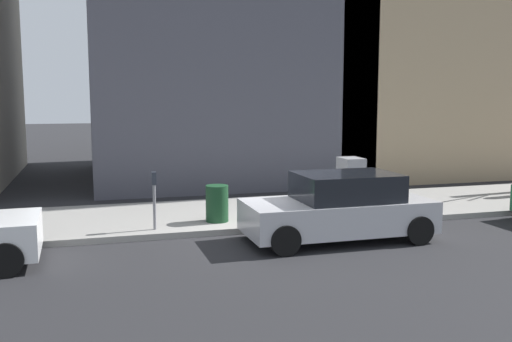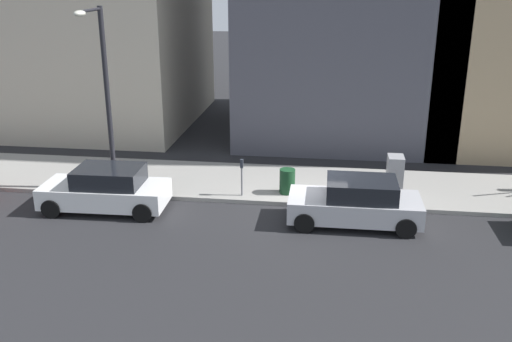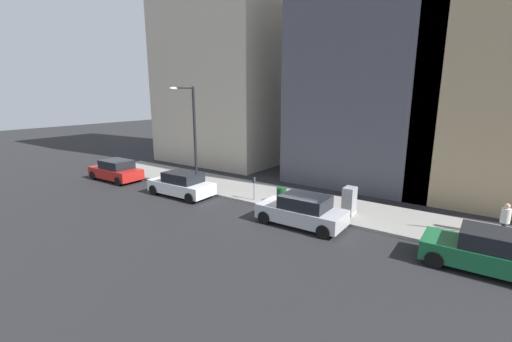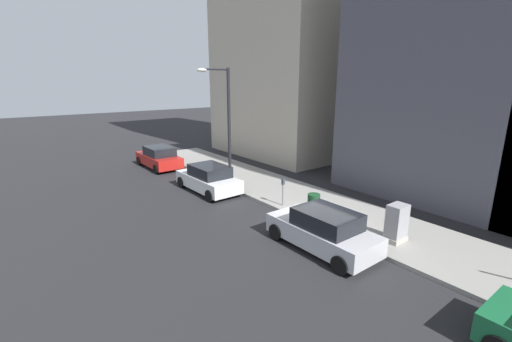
% 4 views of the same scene
% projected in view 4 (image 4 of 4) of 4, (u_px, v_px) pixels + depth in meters
% --- Properties ---
extents(ground_plane, '(120.00, 120.00, 0.00)m').
position_uv_depth(ground_plane, '(314.00, 228.00, 14.37)').
color(ground_plane, '#232326').
extents(sidewalk, '(4.00, 36.00, 0.15)m').
position_uv_depth(sidewalk, '(345.00, 215.00, 15.52)').
color(sidewalk, gray).
rests_on(sidewalk, ground).
extents(parked_car_silver, '(1.94, 4.21, 1.52)m').
position_uv_depth(parked_car_silver, '(323.00, 230.00, 12.39)').
color(parked_car_silver, '#B7B7BC').
rests_on(parked_car_silver, ground).
extents(parked_car_white, '(2.02, 4.25, 1.52)m').
position_uv_depth(parked_car_white, '(209.00, 179.00, 18.84)').
color(parked_car_white, white).
rests_on(parked_car_white, ground).
extents(parked_car_red, '(1.97, 4.23, 1.52)m').
position_uv_depth(parked_car_red, '(159.00, 157.00, 24.02)').
color(parked_car_red, red).
rests_on(parked_car_red, ground).
extents(parking_meter, '(0.14, 0.10, 1.35)m').
position_uv_depth(parking_meter, '(283.00, 189.00, 16.29)').
color(parking_meter, slate).
rests_on(parking_meter, sidewalk).
extents(utility_box, '(0.83, 0.61, 1.43)m').
position_uv_depth(utility_box, '(397.00, 223.00, 12.69)').
color(utility_box, '#A8A399').
rests_on(utility_box, sidewalk).
extents(streetlamp, '(1.97, 0.32, 6.50)m').
position_uv_depth(streetlamp, '(225.00, 117.00, 19.07)').
color(streetlamp, black).
rests_on(streetlamp, sidewalk).
extents(trash_bin, '(0.56, 0.56, 0.90)m').
position_uv_depth(trash_bin, '(314.00, 204.00, 15.44)').
color(trash_bin, '#14381E').
rests_on(trash_bin, sidewalk).
extents(office_block_center, '(9.71, 9.71, 14.71)m').
position_uv_depth(office_block_center, '(473.00, 53.00, 17.75)').
color(office_block_center, '#4C4C56').
rests_on(office_block_center, ground).
extents(office_tower_right, '(11.07, 11.07, 23.56)m').
position_uv_depth(office_tower_right, '(302.00, 5.00, 27.29)').
color(office_tower_right, '#BCB29E').
rests_on(office_tower_right, ground).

